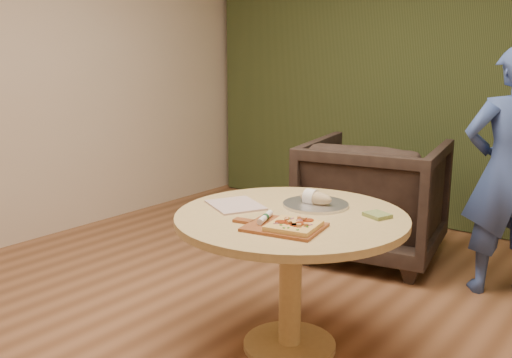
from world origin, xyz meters
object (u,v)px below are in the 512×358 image
object	(u,v)px
pedestal_table	(291,240)
flatbread_pizza	(294,225)
pizza_paddle	(283,227)
armchair	(374,193)
person_standing	(509,172)
cutlery_roll	(265,217)
serving_tray	(316,204)
bread_roll	(314,198)

from	to	relation	value
pedestal_table	flatbread_pizza	bearing A→B (deg)	-53.13
pedestal_table	pizza_paddle	size ratio (longest dim) A/B	2.56
armchair	person_standing	world-z (taller)	person_standing
cutlery_roll	serving_tray	distance (m)	0.42
pedestal_table	bread_roll	size ratio (longest dim) A/B	6.21
armchair	flatbread_pizza	bearing A→B (deg)	93.49
serving_tray	person_standing	size ratio (longest dim) A/B	0.22
cutlery_roll	person_standing	xyz separation A→B (m)	(0.69, 1.68, 0.03)
pizza_paddle	serving_tray	bearing A→B (deg)	90.78
person_standing	armchair	bearing A→B (deg)	-41.07
pedestal_table	serving_tray	distance (m)	0.26
bread_roll	pedestal_table	bearing A→B (deg)	-90.75
armchair	person_standing	size ratio (longest dim) A/B	0.63
pizza_paddle	person_standing	world-z (taller)	person_standing
bread_roll	serving_tray	bearing A→B (deg)	0.00
flatbread_pizza	armchair	distance (m)	1.86
flatbread_pizza	person_standing	xyz separation A→B (m)	(0.51, 1.69, 0.03)
armchair	serving_tray	bearing A→B (deg)	91.84
pedestal_table	serving_tray	bearing A→B (deg)	86.90
bread_roll	armchair	bearing A→B (deg)	102.62
serving_tray	pizza_paddle	bearing A→B (deg)	-78.37
pedestal_table	armchair	size ratio (longest dim) A/B	1.18
serving_tray	armchair	distance (m)	1.40
pedestal_table	serving_tray	size ratio (longest dim) A/B	3.37
pedestal_table	flatbread_pizza	world-z (taller)	flatbread_pizza
cutlery_roll	bread_roll	distance (m)	0.42
serving_tray	person_standing	xyz separation A→B (m)	(0.66, 1.26, 0.05)
cutlery_roll	person_standing	world-z (taller)	person_standing
flatbread_pizza	bread_roll	world-z (taller)	bread_roll
flatbread_pizza	bread_roll	size ratio (longest dim) A/B	1.33
pedestal_table	person_standing	size ratio (longest dim) A/B	0.74
serving_tray	pedestal_table	bearing A→B (deg)	-93.10
pizza_paddle	flatbread_pizza	size ratio (longest dim) A/B	1.82
pizza_paddle	cutlery_roll	size ratio (longest dim) A/B	2.41
pizza_paddle	bread_roll	distance (m)	0.45
flatbread_pizza	person_standing	bearing A→B (deg)	73.35
pizza_paddle	flatbread_pizza	distance (m)	0.07
flatbread_pizza	pedestal_table	bearing A→B (deg)	126.87
pedestal_table	bread_roll	bearing A→B (deg)	89.25
pedestal_table	person_standing	world-z (taller)	person_standing
bread_roll	armchair	world-z (taller)	armchair
flatbread_pizza	person_standing	size ratio (longest dim) A/B	0.16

